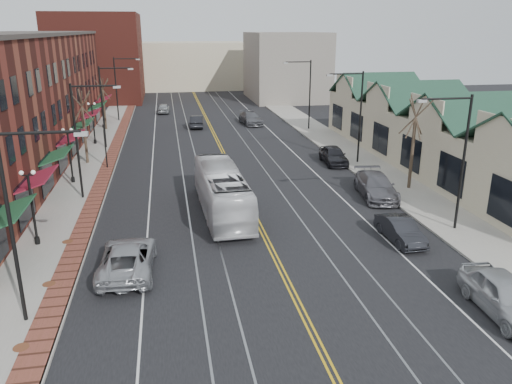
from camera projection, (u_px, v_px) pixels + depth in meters
name	position (u px, v px, depth m)	size (l,w,h in m)	color
ground	(295.00, 297.00, 22.66)	(160.00, 160.00, 0.00)	black
sidewalk_left	(84.00, 182.00, 39.31)	(4.00, 120.00, 0.15)	gray
sidewalk_right	(371.00, 168.00, 43.35)	(4.00, 120.00, 0.15)	gray
building_left	(5.00, 103.00, 42.98)	(10.00, 50.00, 11.00)	maroon
building_right	(438.00, 140.00, 43.67)	(8.00, 36.00, 4.60)	#C0B594
backdrop_left	(98.00, 57.00, 83.22)	(14.00, 18.00, 14.00)	maroon
backdrop_mid	(190.00, 65.00, 100.72)	(22.00, 14.00, 9.00)	#C0B594
backdrop_right	(286.00, 66.00, 84.23)	(12.00, 16.00, 11.00)	slate
streetlight_l_0	(20.00, 208.00, 19.23)	(3.33, 0.25, 8.00)	black
streetlight_l_1	(82.00, 130.00, 34.19)	(3.33, 0.25, 8.00)	black
streetlight_l_2	(106.00, 99.00, 49.14)	(3.33, 0.25, 8.00)	black
streetlight_l_3	(119.00, 82.00, 64.10)	(3.33, 0.25, 8.00)	black
streetlight_r_0	(458.00, 150.00, 28.56)	(3.33, 0.25, 8.00)	black
streetlight_r_1	(356.00, 108.00, 43.52)	(3.33, 0.25, 8.00)	black
streetlight_r_2	(306.00, 87.00, 58.47)	(3.33, 0.25, 8.00)	black
lamppost_l_1	(33.00, 209.00, 27.30)	(0.84, 0.28, 4.27)	black
lamppost_l_2	(70.00, 157.00, 38.51)	(0.84, 0.28, 4.27)	black
lamppost_l_3	(93.00, 124.00, 51.60)	(0.84, 0.28, 4.27)	black
tree_left_near	(84.00, 126.00, 43.76)	(1.78, 1.37, 6.48)	#382B21
tree_left_far	(104.00, 103.00, 58.80)	(1.66, 1.28, 6.02)	#382B21
tree_right_mid	(413.00, 141.00, 36.68)	(1.90, 1.46, 6.93)	#382B21
manhole_near	(21.00, 347.00, 18.86)	(0.60, 0.60, 0.02)	#592D19
manhole_mid	(49.00, 284.00, 23.53)	(0.60, 0.60, 0.02)	#592D19
manhole_far	(68.00, 242.00, 28.20)	(0.60, 0.60, 0.02)	#592D19
traffic_signal	(105.00, 143.00, 42.58)	(0.18, 0.15, 3.80)	black
transit_bus	(222.00, 191.00, 32.52)	(2.54, 10.86, 3.02)	white
parked_suv	(128.00, 258.00, 24.77)	(2.59, 5.62, 1.56)	#A7A9AF
parked_car_a	(505.00, 296.00, 21.12)	(2.03, 5.04, 1.72)	#AFB2B6
parked_car_b	(400.00, 230.00, 28.46)	(1.43, 4.09, 1.35)	black
parked_car_c	(376.00, 186.00, 35.92)	(2.31, 5.69, 1.65)	slate
parked_car_d	(334.00, 155.00, 44.79)	(1.87, 4.66, 1.59)	black
distant_car_left	(197.00, 122.00, 61.23)	(1.56, 4.47, 1.47)	black
distant_car_right	(251.00, 118.00, 63.20)	(2.18, 5.37, 1.56)	#57585D
distant_car_far	(164.00, 108.00, 71.67)	(1.66, 4.13, 1.41)	#9B9EA1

